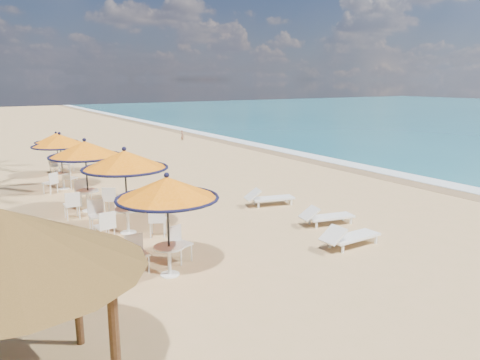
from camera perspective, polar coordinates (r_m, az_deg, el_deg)
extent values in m
plane|color=tan|center=(13.91, 10.93, -7.14)|extent=(160.00, 160.00, 0.00)
cube|color=white|center=(27.19, 11.15, 2.30)|extent=(1.20, 140.00, 0.04)
cube|color=olive|center=(26.59, 9.73, 2.13)|extent=(1.40, 140.00, 0.02)
cylinder|color=black|center=(11.02, -8.74, -5.69)|extent=(0.05, 0.05, 2.38)
cone|color=orange|center=(10.77, -8.89, -0.96)|extent=(2.38, 2.38, 0.52)
torus|color=black|center=(10.83, -8.85, -2.19)|extent=(2.38, 2.38, 0.07)
sphere|color=black|center=(10.71, -8.95, 0.60)|extent=(0.12, 0.12, 0.12)
cylinder|color=white|center=(11.18, -8.66, -8.07)|extent=(0.73, 0.73, 0.04)
cylinder|color=white|center=(11.30, -8.60, -9.70)|extent=(0.08, 0.08, 0.73)
cylinder|color=black|center=(14.27, -13.69, -1.49)|extent=(0.05, 0.05, 2.52)
cone|color=orange|center=(14.08, -13.89, 2.42)|extent=(2.52, 2.52, 0.55)
torus|color=black|center=(14.12, -13.84, 1.41)|extent=(2.52, 2.52, 0.08)
sphere|color=black|center=(14.03, -13.95, 3.70)|extent=(0.13, 0.13, 0.13)
cylinder|color=white|center=(14.40, -13.58, -3.49)|extent=(0.77, 0.77, 0.04)
cylinder|color=white|center=(14.50, -13.51, -4.86)|extent=(0.09, 0.09, 0.77)
cylinder|color=black|center=(17.10, -18.17, 0.40)|extent=(0.05, 0.05, 2.48)
cone|color=orange|center=(16.93, -18.39, 3.62)|extent=(2.48, 2.48, 0.54)
torus|color=black|center=(16.97, -18.33, 2.80)|extent=(2.48, 2.48, 0.08)
sphere|color=black|center=(16.89, -18.46, 4.67)|extent=(0.13, 0.13, 0.13)
cylinder|color=white|center=(17.20, -18.06, -1.25)|extent=(0.76, 0.76, 0.04)
cylinder|color=white|center=(17.28, -17.98, -2.40)|extent=(0.09, 0.09, 0.76)
cylinder|color=black|center=(20.96, -20.91, 2.07)|extent=(0.05, 0.05, 2.33)
cone|color=orange|center=(20.84, -21.10, 4.53)|extent=(2.33, 2.33, 0.51)
torus|color=black|center=(20.86, -21.05, 3.90)|extent=(2.33, 2.33, 0.07)
sphere|color=black|center=(20.80, -21.16, 5.33)|extent=(0.12, 0.12, 0.12)
cylinder|color=white|center=(21.04, -20.81, 0.79)|extent=(0.71, 0.71, 0.04)
cylinder|color=white|center=(21.11, -20.74, -0.09)|extent=(0.08, 0.08, 0.71)
cylinder|color=black|center=(24.25, -21.35, 2.95)|extent=(0.04, 0.04, 2.03)
cone|color=orange|center=(24.15, -21.50, 4.81)|extent=(2.03, 2.03, 0.44)
torus|color=black|center=(24.17, -21.46, 4.33)|extent=(2.03, 2.03, 0.06)
sphere|color=black|center=(24.12, -21.54, 5.41)|extent=(0.11, 0.11, 0.11)
cylinder|color=white|center=(24.32, -21.28, 1.98)|extent=(0.62, 0.62, 0.04)
cylinder|color=white|center=(24.37, -21.23, 1.31)|extent=(0.07, 0.07, 0.62)
cube|color=white|center=(13.46, 13.68, -6.73)|extent=(1.62, 0.64, 0.07)
cube|color=white|center=(12.84, 11.28, -6.57)|extent=(0.56, 0.60, 0.40)
cube|color=white|center=(13.51, 13.65, -7.34)|extent=(0.06, 0.06, 0.23)
cube|color=white|center=(15.25, 10.95, -4.42)|extent=(1.61, 0.84, 0.06)
cube|color=white|center=(14.82, 8.46, -4.02)|extent=(0.61, 0.65, 0.38)
cube|color=white|center=(15.29, 10.93, -4.93)|extent=(0.05, 0.05, 0.22)
cube|color=white|center=(17.27, 4.02, -2.24)|extent=(1.66, 0.93, 0.06)
cube|color=white|center=(16.95, 1.56, -1.78)|extent=(0.65, 0.68, 0.39)
cube|color=white|center=(17.31, 4.01, -2.71)|extent=(0.06, 0.06, 0.22)
cylinder|color=brown|center=(8.68, -19.31, -12.34)|extent=(0.14, 0.14, 2.08)
cylinder|color=brown|center=(6.79, -14.96, -19.32)|extent=(0.14, 0.14, 2.08)
cone|color=brown|center=(7.04, -26.82, -6.64)|extent=(3.77, 3.77, 0.89)
imported|color=#97664D|center=(35.99, -7.06, 5.47)|extent=(0.26, 0.34, 0.83)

